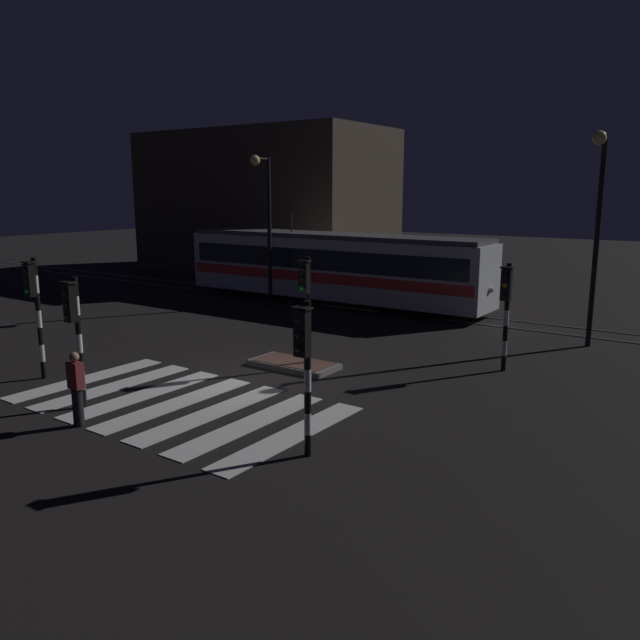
{
  "coord_description": "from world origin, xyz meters",
  "views": [
    {
      "loc": [
        11.48,
        -13.01,
        5.19
      ],
      "look_at": [
        0.91,
        2.27,
        1.4
      ],
      "focal_mm": 35.77,
      "sensor_mm": 36.0,
      "label": 1
    }
  ],
  "objects_px": {
    "traffic_light_corner_far_right": "(506,301)",
    "traffic_light_median_centre": "(306,296)",
    "traffic_light_corner_near_left": "(34,300)",
    "pedestrian_waiting_at_kerb": "(77,388)",
    "street_lamp_trackside_left": "(265,211)",
    "traffic_light_kerb_mid_left": "(74,323)",
    "traffic_light_corner_near_right": "(305,356)",
    "street_lamp_trackside_right": "(597,214)",
    "tram": "(331,266)"
  },
  "relations": [
    {
      "from": "traffic_light_corner_far_right",
      "to": "traffic_light_median_centre",
      "type": "height_order",
      "value": "traffic_light_median_centre"
    },
    {
      "from": "traffic_light_corner_near_left",
      "to": "traffic_light_median_centre",
      "type": "distance_m",
      "value": 7.49
    },
    {
      "from": "traffic_light_corner_far_right",
      "to": "traffic_light_median_centre",
      "type": "distance_m",
      "value": 5.74
    },
    {
      "from": "pedestrian_waiting_at_kerb",
      "to": "street_lamp_trackside_left",
      "type": "bearing_deg",
      "value": 113.51
    },
    {
      "from": "traffic_light_median_centre",
      "to": "street_lamp_trackside_left",
      "type": "relative_size",
      "value": 0.5
    },
    {
      "from": "traffic_light_kerb_mid_left",
      "to": "traffic_light_median_centre",
      "type": "distance_m",
      "value": 6.44
    },
    {
      "from": "traffic_light_corner_near_right",
      "to": "pedestrian_waiting_at_kerb",
      "type": "xyz_separation_m",
      "value": [
        -5.19,
        -1.49,
        -1.19
      ]
    },
    {
      "from": "traffic_light_corner_far_right",
      "to": "street_lamp_trackside_right",
      "type": "bearing_deg",
      "value": 72.97
    },
    {
      "from": "traffic_light_corner_near_right",
      "to": "street_lamp_trackside_right",
      "type": "bearing_deg",
      "value": 78.79
    },
    {
      "from": "pedestrian_waiting_at_kerb",
      "to": "traffic_light_corner_near_left",
      "type": "bearing_deg",
      "value": 158.32
    },
    {
      "from": "tram",
      "to": "pedestrian_waiting_at_kerb",
      "type": "relative_size",
      "value": 8.99
    },
    {
      "from": "traffic_light_corner_far_right",
      "to": "tram",
      "type": "height_order",
      "value": "tram"
    },
    {
      "from": "traffic_light_kerb_mid_left",
      "to": "traffic_light_corner_far_right",
      "type": "xyz_separation_m",
      "value": [
        7.34,
        8.96,
        -0.03
      ]
    },
    {
      "from": "street_lamp_trackside_left",
      "to": "tram",
      "type": "height_order",
      "value": "street_lamp_trackside_left"
    },
    {
      "from": "traffic_light_kerb_mid_left",
      "to": "traffic_light_corner_far_right",
      "type": "height_order",
      "value": "traffic_light_kerb_mid_left"
    },
    {
      "from": "street_lamp_trackside_right",
      "to": "pedestrian_waiting_at_kerb",
      "type": "bearing_deg",
      "value": -118.56
    },
    {
      "from": "traffic_light_kerb_mid_left",
      "to": "traffic_light_median_centre",
      "type": "relative_size",
      "value": 0.96
    },
    {
      "from": "street_lamp_trackside_left",
      "to": "street_lamp_trackside_right",
      "type": "bearing_deg",
      "value": -0.04
    },
    {
      "from": "traffic_light_median_centre",
      "to": "traffic_light_kerb_mid_left",
      "type": "bearing_deg",
      "value": -112.38
    },
    {
      "from": "traffic_light_corner_far_right",
      "to": "traffic_light_corner_near_left",
      "type": "bearing_deg",
      "value": -142.03
    },
    {
      "from": "street_lamp_trackside_left",
      "to": "tram",
      "type": "relative_size",
      "value": 0.43
    },
    {
      "from": "street_lamp_trackside_left",
      "to": "tram",
      "type": "xyz_separation_m",
      "value": [
        2.0,
        2.28,
        -2.53
      ]
    },
    {
      "from": "traffic_light_corner_near_left",
      "to": "traffic_light_kerb_mid_left",
      "type": "bearing_deg",
      "value": -15.82
    },
    {
      "from": "traffic_light_corner_near_left",
      "to": "street_lamp_trackside_left",
      "type": "relative_size",
      "value": 0.51
    },
    {
      "from": "traffic_light_corner_near_left",
      "to": "pedestrian_waiting_at_kerb",
      "type": "bearing_deg",
      "value": -21.68
    },
    {
      "from": "traffic_light_corner_near_right",
      "to": "traffic_light_corner_far_right",
      "type": "distance_m",
      "value": 8.29
    },
    {
      "from": "traffic_light_kerb_mid_left",
      "to": "street_lamp_trackside_left",
      "type": "bearing_deg",
      "value": 111.02
    },
    {
      "from": "street_lamp_trackside_right",
      "to": "tram",
      "type": "relative_size",
      "value": 0.45
    },
    {
      "from": "pedestrian_waiting_at_kerb",
      "to": "traffic_light_corner_near_right",
      "type": "bearing_deg",
      "value": 16.07
    },
    {
      "from": "traffic_light_corner_near_right",
      "to": "street_lamp_trackside_left",
      "type": "bearing_deg",
      "value": 131.88
    },
    {
      "from": "tram",
      "to": "pedestrian_waiting_at_kerb",
      "type": "height_order",
      "value": "tram"
    },
    {
      "from": "traffic_light_corner_near_left",
      "to": "traffic_light_corner_near_right",
      "type": "relative_size",
      "value": 1.09
    },
    {
      "from": "tram",
      "to": "pedestrian_waiting_at_kerb",
      "type": "distance_m",
      "value": 16.96
    },
    {
      "from": "traffic_light_corner_near_left",
      "to": "pedestrian_waiting_at_kerb",
      "type": "distance_m",
      "value": 4.56
    },
    {
      "from": "traffic_light_corner_far_right",
      "to": "street_lamp_trackside_right",
      "type": "relative_size",
      "value": 0.45
    },
    {
      "from": "traffic_light_corner_far_right",
      "to": "street_lamp_trackside_left",
      "type": "bearing_deg",
      "value": 160.47
    },
    {
      "from": "traffic_light_kerb_mid_left",
      "to": "street_lamp_trackside_left",
      "type": "xyz_separation_m",
      "value": [
        -5.15,
        13.39,
        2.16
      ]
    },
    {
      "from": "street_lamp_trackside_right",
      "to": "traffic_light_median_centre",
      "type": "bearing_deg",
      "value": -130.04
    },
    {
      "from": "traffic_light_corner_near_left",
      "to": "traffic_light_corner_far_right",
      "type": "bearing_deg",
      "value": 37.97
    },
    {
      "from": "traffic_light_kerb_mid_left",
      "to": "pedestrian_waiting_at_kerb",
      "type": "relative_size",
      "value": 1.87
    },
    {
      "from": "traffic_light_kerb_mid_left",
      "to": "traffic_light_median_centre",
      "type": "height_order",
      "value": "traffic_light_median_centre"
    },
    {
      "from": "tram",
      "to": "traffic_light_kerb_mid_left",
      "type": "bearing_deg",
      "value": -78.64
    },
    {
      "from": "traffic_light_corner_near_left",
      "to": "traffic_light_corner_far_right",
      "type": "height_order",
      "value": "traffic_light_corner_near_left"
    },
    {
      "from": "traffic_light_corner_near_right",
      "to": "traffic_light_kerb_mid_left",
      "type": "relative_size",
      "value": 0.98
    },
    {
      "from": "traffic_light_median_centre",
      "to": "pedestrian_waiting_at_kerb",
      "type": "xyz_separation_m",
      "value": [
        -1.45,
        -6.7,
        -1.31
      ]
    },
    {
      "from": "traffic_light_kerb_mid_left",
      "to": "tram",
      "type": "relative_size",
      "value": 0.21
    },
    {
      "from": "traffic_light_corner_far_right",
      "to": "pedestrian_waiting_at_kerb",
      "type": "relative_size",
      "value": 1.85
    },
    {
      "from": "traffic_light_corner_near_right",
      "to": "street_lamp_trackside_left",
      "type": "distance_m",
      "value": 17.12
    },
    {
      "from": "traffic_light_kerb_mid_left",
      "to": "traffic_light_corner_far_right",
      "type": "relative_size",
      "value": 1.01
    },
    {
      "from": "traffic_light_corner_near_left",
      "to": "street_lamp_trackside_right",
      "type": "height_order",
      "value": "street_lamp_trackside_right"
    }
  ]
}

